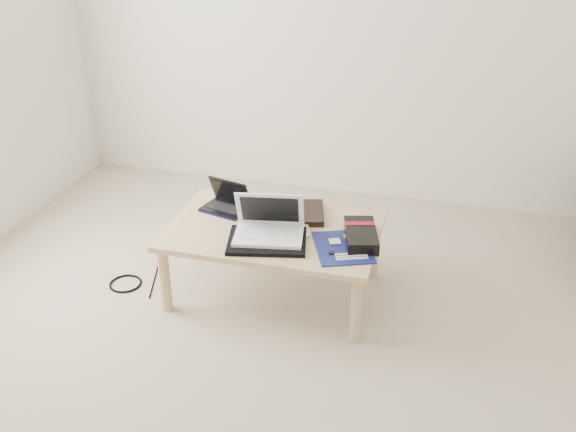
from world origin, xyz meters
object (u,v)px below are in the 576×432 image
(coffee_table, at_px, (273,236))
(white_laptop, at_px, (269,226))
(netbook, at_px, (227,203))
(gpu_box, at_px, (361,235))

(coffee_table, xyz_separation_m, white_laptop, (0.01, -0.10, 0.12))
(netbook, bearing_deg, white_laptop, -38.12)
(gpu_box, bearing_deg, netbook, 168.26)
(white_laptop, relative_size, gpu_box, 1.14)
(gpu_box, bearing_deg, white_laptop, -168.91)
(netbook, bearing_deg, gpu_box, -11.74)
(coffee_table, height_order, gpu_box, gpu_box)
(coffee_table, distance_m, white_laptop, 0.15)
(coffee_table, distance_m, gpu_box, 0.47)
(gpu_box, bearing_deg, coffee_table, 178.62)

